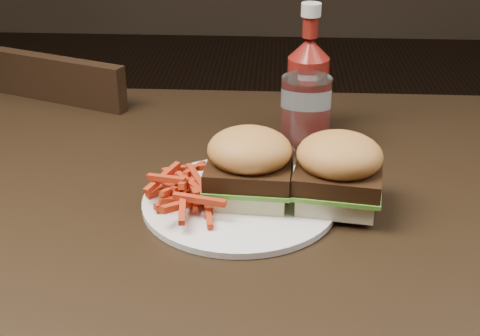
# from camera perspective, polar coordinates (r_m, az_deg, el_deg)

# --- Properties ---
(dining_table) EXTENTS (1.20, 0.80, 0.04)m
(dining_table) POSITION_cam_1_polar(r_m,az_deg,el_deg) (0.93, 3.87, -3.20)
(dining_table) COLOR black
(dining_table) RESTS_ON ground
(chair_far) EXTENTS (0.49, 0.49, 0.04)m
(chair_far) POSITION_cam_1_polar(r_m,az_deg,el_deg) (1.56, -10.95, -3.14)
(chair_far) COLOR black
(chair_far) RESTS_ON ground
(plate) EXTENTS (0.26, 0.26, 0.01)m
(plate) POSITION_cam_1_polar(r_m,az_deg,el_deg) (0.88, -0.04, -2.90)
(plate) COLOR white
(plate) RESTS_ON dining_table
(sandwich_half_a) EXTENTS (0.10, 0.10, 0.03)m
(sandwich_half_a) POSITION_cam_1_polar(r_m,az_deg,el_deg) (0.88, 0.79, -1.85)
(sandwich_half_a) COLOR beige
(sandwich_half_a) RESTS_ON plate
(sandwich_half_b) EXTENTS (0.11, 0.11, 0.03)m
(sandwich_half_b) POSITION_cam_1_polar(r_m,az_deg,el_deg) (0.88, 8.25, -2.30)
(sandwich_half_b) COLOR #F5E8BA
(sandwich_half_b) RESTS_ON plate
(fries_pile) EXTENTS (0.13, 0.13, 0.04)m
(fries_pile) POSITION_cam_1_polar(r_m,az_deg,el_deg) (0.87, -4.19, -1.42)
(fries_pile) COLOR #B33619
(fries_pile) RESTS_ON plate
(ketchup_bottle) EXTENTS (0.08, 0.08, 0.13)m
(ketchup_bottle) POSITION_cam_1_polar(r_m,az_deg,el_deg) (1.09, 5.74, 6.02)
(ketchup_bottle) COLOR maroon
(ketchup_bottle) RESTS_ON dining_table
(tumbler) EXTENTS (0.10, 0.10, 0.12)m
(tumbler) POSITION_cam_1_polar(r_m,az_deg,el_deg) (1.03, 5.59, 4.49)
(tumbler) COLOR white
(tumbler) RESTS_ON dining_table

